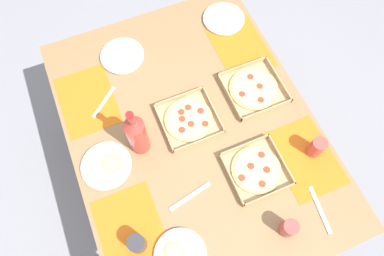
% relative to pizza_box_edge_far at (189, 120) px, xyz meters
% --- Properties ---
extents(ground_plane, '(6.00, 6.00, 0.00)m').
position_rel_pizza_box_edge_far_xyz_m(ground_plane, '(0.04, -0.00, -0.79)').
color(ground_plane, gray).
extents(dining_table, '(1.50, 1.14, 0.78)m').
position_rel_pizza_box_edge_far_xyz_m(dining_table, '(0.04, -0.00, -0.11)').
color(dining_table, '#3F3328').
rests_on(dining_table, ground_plane).
extents(placemat_near_left, '(0.36, 0.26, 0.00)m').
position_rel_pizza_box_edge_far_xyz_m(placemat_near_left, '(-0.30, -0.42, -0.01)').
color(placemat_near_left, orange).
rests_on(placemat_near_left, dining_table).
extents(placemat_near_right, '(0.36, 0.26, 0.00)m').
position_rel_pizza_box_edge_far_xyz_m(placemat_near_right, '(0.38, -0.42, -0.01)').
color(placemat_near_right, orange).
rests_on(placemat_near_right, dining_table).
extents(placemat_far_left, '(0.36, 0.26, 0.00)m').
position_rel_pizza_box_edge_far_xyz_m(placemat_far_left, '(-0.30, 0.42, -0.01)').
color(placemat_far_left, orange).
rests_on(placemat_far_left, dining_table).
extents(placemat_far_right, '(0.36, 0.26, 0.00)m').
position_rel_pizza_box_edge_far_xyz_m(placemat_far_right, '(0.38, 0.42, -0.01)').
color(placemat_far_right, orange).
rests_on(placemat_far_right, dining_table).
extents(pizza_box_edge_far, '(0.26, 0.26, 0.04)m').
position_rel_pizza_box_edge_far_xyz_m(pizza_box_edge_far, '(0.00, 0.00, 0.00)').
color(pizza_box_edge_far, tan).
rests_on(pizza_box_edge_far, dining_table).
extents(pizza_box_corner_right, '(0.25, 0.25, 0.04)m').
position_rel_pizza_box_edge_far_xyz_m(pizza_box_corner_right, '(0.35, 0.18, 0.00)').
color(pizza_box_corner_right, tan).
rests_on(pizza_box_corner_right, dining_table).
extents(pizza_box_corner_left, '(0.28, 0.28, 0.04)m').
position_rel_pizza_box_edge_far_xyz_m(pizza_box_corner_left, '(-0.03, 0.36, -0.00)').
color(pizza_box_corner_left, tan).
rests_on(pizza_box_corner_left, dining_table).
extents(plate_far_left, '(0.23, 0.23, 0.03)m').
position_rel_pizza_box_edge_far_xyz_m(plate_far_left, '(0.07, -0.43, -0.00)').
color(plate_far_left, white).
rests_on(plate_far_left, dining_table).
extents(plate_near_left, '(0.23, 0.23, 0.02)m').
position_rel_pizza_box_edge_far_xyz_m(plate_near_left, '(-0.48, -0.18, -0.00)').
color(plate_near_left, white).
rests_on(plate_near_left, dining_table).
extents(plate_far_right, '(0.22, 0.22, 0.03)m').
position_rel_pizza_box_edge_far_xyz_m(plate_far_right, '(0.55, -0.27, -0.00)').
color(plate_far_right, white).
rests_on(plate_far_right, dining_table).
extents(plate_middle, '(0.23, 0.23, 0.02)m').
position_rel_pizza_box_edge_far_xyz_m(plate_middle, '(-0.50, 0.41, -0.00)').
color(plate_middle, white).
rests_on(plate_middle, dining_table).
extents(soda_bottle, '(0.09, 0.09, 0.32)m').
position_rel_pizza_box_edge_far_xyz_m(soda_bottle, '(0.03, -0.26, 0.12)').
color(soda_bottle, '#B2382D').
rests_on(soda_bottle, dining_table).
extents(cup_red, '(0.07, 0.07, 0.09)m').
position_rel_pizza_box_edge_far_xyz_m(cup_red, '(0.44, -0.41, 0.04)').
color(cup_red, '#333338').
rests_on(cup_red, dining_table).
extents(cup_clear_left, '(0.06, 0.06, 0.10)m').
position_rel_pizza_box_edge_far_xyz_m(cup_clear_left, '(0.63, 0.18, 0.04)').
color(cup_clear_left, '#BF4742').
rests_on(cup_clear_left, dining_table).
extents(cup_dark, '(0.07, 0.07, 0.11)m').
position_rel_pizza_box_edge_far_xyz_m(cup_dark, '(0.37, 0.47, 0.04)').
color(cup_dark, '#BF4742').
rests_on(cup_dark, dining_table).
extents(fork_by_far_left, '(0.14, 0.15, 0.00)m').
position_rel_pizza_box_edge_far_xyz_m(fork_by_far_left, '(-0.25, -0.35, -0.01)').
color(fork_by_far_left, '#B7B7BC').
rests_on(fork_by_far_left, dining_table).
extents(knife_by_near_right, '(0.06, 0.21, 0.00)m').
position_rel_pizza_box_edge_far_xyz_m(knife_by_near_right, '(0.34, -0.14, -0.01)').
color(knife_by_near_right, '#B7B7BC').
rests_on(knife_by_near_right, dining_table).
extents(knife_by_far_right, '(0.21, 0.04, 0.00)m').
position_rel_pizza_box_edge_far_xyz_m(knife_by_far_right, '(0.61, 0.36, -0.01)').
color(knife_by_far_right, '#B7B7BC').
rests_on(knife_by_far_right, dining_table).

